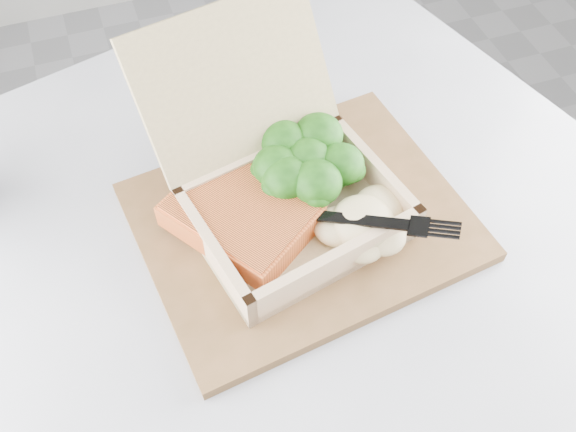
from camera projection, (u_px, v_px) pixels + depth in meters
name	position (u px, v px, depth m)	size (l,w,h in m)	color
cafe_table	(286.00, 335.00, 0.79)	(0.96, 0.96, 0.72)	black
serving_tray	(302.00, 221.00, 0.66)	(0.32, 0.26, 0.01)	brown
takeout_container	(277.00, 173.00, 0.63)	(0.24, 0.27, 0.17)	tan
salmon_fillet	(241.00, 216.00, 0.63)	(0.10, 0.13, 0.03)	#D26329
broccoli_pile	(308.00, 166.00, 0.65)	(0.12, 0.12, 0.04)	#2B7A1B
mashed_potatoes	(363.00, 221.00, 0.62)	(0.10, 0.09, 0.03)	beige
plastic_fork	(328.00, 214.00, 0.61)	(0.14, 0.11, 0.02)	black
receipt	(244.00, 118.00, 0.76)	(0.07, 0.13, 0.00)	silver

